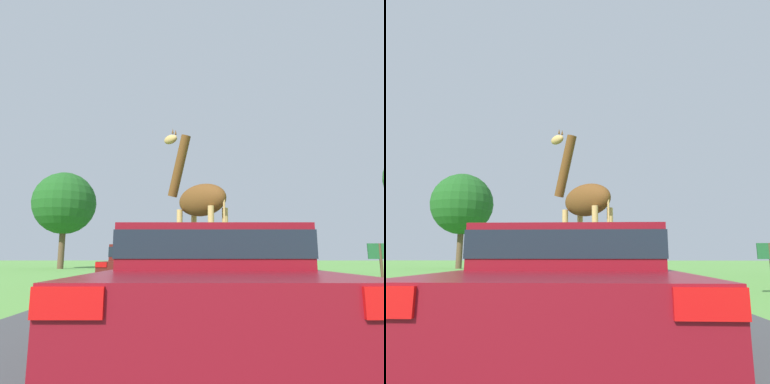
% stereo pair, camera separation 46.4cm
% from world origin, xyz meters
% --- Properties ---
extents(road, '(6.62, 120.00, 0.00)m').
position_xyz_m(road, '(0.00, 30.00, 0.00)').
color(road, '#424244').
rests_on(road, ground).
extents(giraffe_near_road, '(2.13, 2.06, 5.11)m').
position_xyz_m(giraffe_near_road, '(0.12, 10.21, 2.55)').
color(giraffe_near_road, tan).
rests_on(giraffe_near_road, ground).
extents(car_lead_maroon, '(2.00, 4.82, 1.36)m').
position_xyz_m(car_lead_maroon, '(0.14, 4.55, 0.73)').
color(car_lead_maroon, maroon).
rests_on(car_lead_maroon, ground).
extents(car_queue_right, '(1.90, 4.79, 1.38)m').
position_xyz_m(car_queue_right, '(-2.36, 21.17, 0.73)').
color(car_queue_right, navy).
rests_on(car_queue_right, ground).
extents(car_queue_left, '(1.94, 4.50, 1.45)m').
position_xyz_m(car_queue_left, '(-2.04, 13.23, 0.76)').
color(car_queue_left, '#561914').
rests_on(car_queue_left, ground).
extents(car_far_ahead, '(1.85, 4.28, 1.27)m').
position_xyz_m(car_far_ahead, '(1.69, 25.72, 0.68)').
color(car_far_ahead, silver).
rests_on(car_far_ahead, ground).
extents(car_verge_right, '(1.91, 4.14, 1.42)m').
position_xyz_m(car_verge_right, '(2.63, 19.00, 0.76)').
color(car_verge_right, '#144C28').
rests_on(car_verge_right, ground).
extents(tree_centre_back, '(5.25, 5.25, 8.10)m').
position_xyz_m(tree_centre_back, '(-10.95, 29.22, 5.45)').
color(tree_centre_back, brown).
rests_on(tree_centre_back, ground).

